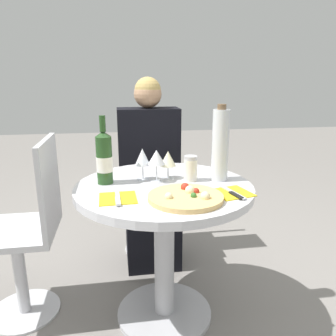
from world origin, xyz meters
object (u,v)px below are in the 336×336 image
seated_diner (150,183)px  chair_empty_side (28,232)px  pizza_large (186,197)px  wine_bottle (104,158)px  tall_carafe (220,145)px  dining_table (164,221)px  chair_behind_diner (148,186)px

seated_diner → chair_empty_side: bearing=35.9°
pizza_large → wine_bottle: (-0.33, 0.27, 0.11)m
seated_diner → tall_carafe: seated_diner is taller
tall_carafe → dining_table: bearing=-173.1°
tall_carafe → wine_bottle: bearing=176.2°
chair_behind_diner → wine_bottle: 0.82m
dining_table → seated_diner: 0.60m
pizza_large → tall_carafe: size_ratio=0.85×
chair_empty_side → seated_diner: bearing=-54.1°
chair_behind_diner → pizza_large: bearing=93.7°
chair_empty_side → pizza_large: bearing=-115.1°
seated_diner → chair_empty_side: 0.81m
seated_diner → pizza_large: (0.06, -0.81, 0.20)m
chair_behind_diner → chair_empty_side: 0.90m
chair_behind_diner → seated_diner: (-0.00, -0.14, 0.07)m
dining_table → chair_empty_side: size_ratio=0.90×
chair_behind_diner → wine_bottle: bearing=68.6°
chair_behind_diner → tall_carafe: bearing=111.0°
seated_diner → tall_carafe: (0.27, -0.57, 0.36)m
chair_empty_side → pizza_large: 0.83m
tall_carafe → seated_diner: bearing=115.6°
dining_table → pizza_large: bearing=-73.4°
pizza_large → wine_bottle: 0.44m
tall_carafe → pizza_large: bearing=-132.1°
dining_table → tall_carafe: bearing=6.9°
chair_empty_side → tall_carafe: bearing=-96.1°
seated_diner → chair_behind_diner: bearing=-90.0°
dining_table → seated_diner: size_ratio=0.69×
dining_table → chair_empty_side: chair_empty_side is taller
pizza_large → wine_bottle: bearing=140.4°
wine_bottle → tall_carafe: 0.54m
chair_empty_side → pizza_large: size_ratio=2.96×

